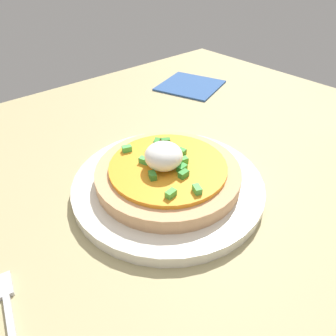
# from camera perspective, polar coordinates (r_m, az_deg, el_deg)

# --- Properties ---
(dining_table) EXTENTS (1.12, 0.76, 0.02)m
(dining_table) POSITION_cam_1_polar(r_m,az_deg,el_deg) (0.46, -8.24, -2.78)
(dining_table) COLOR tan
(dining_table) RESTS_ON ground
(plate) EXTENTS (0.26, 0.26, 0.02)m
(plate) POSITION_cam_1_polar(r_m,az_deg,el_deg) (0.42, 0.00, -3.05)
(plate) COLOR silver
(plate) RESTS_ON dining_table
(pizza) EXTENTS (0.19, 0.19, 0.06)m
(pizza) POSITION_cam_1_polar(r_m,az_deg,el_deg) (0.41, -0.07, -0.64)
(pizza) COLOR tan
(pizza) RESTS_ON plate
(fork) EXTENTS (0.03, 0.12, 0.00)m
(fork) POSITION_cam_1_polar(r_m,az_deg,el_deg) (0.34, -27.48, -23.00)
(fork) COLOR #B7B7BC
(fork) RESTS_ON dining_table
(napkin) EXTENTS (0.17, 0.17, 0.00)m
(napkin) POSITION_cam_1_polar(r_m,az_deg,el_deg) (0.74, 4.17, 15.09)
(napkin) COLOR #2E528E
(napkin) RESTS_ON dining_table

